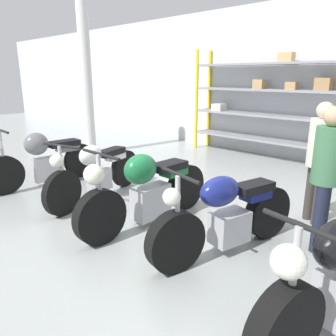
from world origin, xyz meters
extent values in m
plane|color=#9EA3A0|center=(0.00, 0.00, 0.00)|extent=(30.00, 30.00, 0.00)
cube|color=silver|center=(0.00, 4.89, 1.80)|extent=(30.00, 0.08, 3.60)
cylinder|color=yellow|center=(-2.60, 4.25, 1.30)|extent=(0.08, 0.08, 2.59)
cylinder|color=yellow|center=(-2.60, 4.80, 1.30)|extent=(0.08, 0.08, 2.59)
cube|color=gray|center=(-0.70, 4.52, 0.44)|extent=(3.81, 0.55, 0.05)
cube|color=gray|center=(-0.70, 4.52, 1.03)|extent=(3.81, 0.55, 0.05)
cube|color=gray|center=(-0.70, 4.52, 1.61)|extent=(3.81, 0.55, 0.05)
cube|color=gray|center=(-0.70, 4.52, 2.20)|extent=(3.81, 0.55, 0.05)
cube|color=#A87F51|center=(0.71, 4.44, 0.59)|extent=(0.27, 0.28, 0.25)
cube|color=silver|center=(-2.03, 4.48, 1.14)|extent=(0.30, 0.32, 0.17)
cube|color=tan|center=(-0.14, 4.51, 1.72)|extent=(0.24, 0.24, 0.16)
cube|color=tan|center=(-0.91, 4.50, 1.74)|extent=(0.26, 0.30, 0.21)
cube|color=#A87F51|center=(0.49, 4.63, 1.77)|extent=(0.32, 0.32, 0.26)
cube|color=tan|center=(-0.37, 4.60, 2.33)|extent=(0.35, 0.21, 0.21)
cylinder|color=silver|center=(-4.09, 1.82, 1.80)|extent=(0.28, 0.28, 3.60)
cylinder|color=black|center=(-2.58, -0.86, 0.33)|extent=(0.13, 0.66, 0.66)
cylinder|color=black|center=(-2.53, 0.56, 0.33)|extent=(0.13, 0.66, 0.66)
cube|color=#ADADB2|center=(-2.55, -0.10, 0.30)|extent=(0.20, 0.53, 0.43)
ellipsoid|color=slate|center=(-2.56, -0.27, 0.78)|extent=(0.35, 0.44, 0.40)
cube|color=black|center=(-2.54, 0.24, 0.72)|extent=(0.30, 0.57, 0.10)
cube|color=slate|center=(-2.54, 0.31, 0.63)|extent=(0.25, 0.40, 0.12)
cylinder|color=#ADADB2|center=(-2.58, -0.84, 0.70)|extent=(0.05, 0.05, 0.75)
cylinder|color=black|center=(-2.58, -0.81, 1.08)|extent=(0.61, 0.06, 0.04)
cylinder|color=black|center=(-1.09, -0.63, 0.33)|extent=(0.27, 0.66, 0.66)
cylinder|color=black|center=(-1.46, 0.81, 0.33)|extent=(0.27, 0.66, 0.66)
cube|color=#ADADB2|center=(-1.29, 0.14, 0.30)|extent=(0.29, 0.45, 0.35)
ellipsoid|color=silver|center=(-1.25, -0.03, 0.75)|extent=(0.36, 0.48, 0.31)
cube|color=black|center=(-1.37, 0.45, 0.70)|extent=(0.34, 0.57, 0.10)
cube|color=silver|center=(-1.40, 0.55, 0.61)|extent=(0.27, 0.40, 0.12)
cylinder|color=#ADADB2|center=(-1.10, -0.61, 0.67)|extent=(0.06, 0.06, 0.68)
sphere|color=silver|center=(-1.08, -0.68, 0.81)|extent=(0.19, 0.19, 0.19)
cylinder|color=black|center=(-1.10, -0.58, 1.00)|extent=(0.66, 0.20, 0.04)
cylinder|color=black|center=(-0.01, -0.75, 0.34)|extent=(0.15, 0.67, 0.67)
cylinder|color=black|center=(0.01, 0.77, 0.34)|extent=(0.15, 0.67, 0.67)
cube|color=#ADADB2|center=(0.00, 0.06, 0.30)|extent=(0.27, 0.53, 0.44)
ellipsoid|color=#196B38|center=(0.00, -0.11, 0.79)|extent=(0.34, 0.48, 0.39)
cube|color=black|center=(0.01, 0.41, 0.73)|extent=(0.28, 0.52, 0.10)
cube|color=#196B38|center=(0.01, 0.51, 0.64)|extent=(0.24, 0.37, 0.12)
cylinder|color=#ADADB2|center=(-0.01, -0.73, 0.71)|extent=(0.05, 0.05, 0.75)
sphere|color=silver|center=(-0.01, -0.80, 0.87)|extent=(0.24, 0.24, 0.24)
cylinder|color=black|center=(-0.01, -0.70, 1.08)|extent=(0.70, 0.05, 0.04)
cylinder|color=black|center=(1.02, -0.56, 0.33)|extent=(0.30, 0.67, 0.65)
cylinder|color=black|center=(1.34, 0.77, 0.33)|extent=(0.30, 0.67, 0.65)
cube|color=#ADADB2|center=(1.19, 0.15, 0.29)|extent=(0.37, 0.48, 0.36)
ellipsoid|color=navy|center=(1.15, -0.01, 0.75)|extent=(0.39, 0.55, 0.33)
cube|color=black|center=(1.27, 0.49, 0.70)|extent=(0.34, 0.54, 0.10)
cube|color=navy|center=(1.28, 0.54, 0.61)|extent=(0.27, 0.38, 0.12)
cylinder|color=#ADADB2|center=(1.03, -0.54, 0.67)|extent=(0.06, 0.06, 0.69)
sphere|color=silver|center=(1.01, -0.61, 0.82)|extent=(0.18, 0.18, 0.18)
cylinder|color=black|center=(1.04, -0.52, 1.01)|extent=(0.59, 0.17, 0.04)
cylinder|color=black|center=(2.34, -0.95, 0.33)|extent=(0.29, 0.69, 0.67)
cylinder|color=#ADADB2|center=(2.35, -0.93, 0.70)|extent=(0.06, 0.06, 0.73)
sphere|color=silver|center=(2.33, -1.00, 0.85)|extent=(0.22, 0.22, 0.22)
cylinder|color=black|center=(2.35, -0.90, 1.06)|extent=(0.56, 0.15, 0.04)
cylinder|color=#38332D|center=(1.51, 1.66, 0.39)|extent=(0.13, 0.13, 0.79)
cylinder|color=#38332D|center=(1.66, 1.56, 0.39)|extent=(0.13, 0.13, 0.79)
cylinder|color=beige|center=(1.58, 1.61, 1.10)|extent=(0.44, 0.44, 0.62)
sphere|color=beige|center=(1.58, 1.61, 1.52)|extent=(0.21, 0.21, 0.21)
cylinder|color=#1E2338|center=(1.90, 1.00, 0.40)|extent=(0.13, 0.13, 0.79)
cylinder|color=#1E2338|center=(1.92, 0.82, 0.40)|extent=(0.13, 0.13, 0.79)
cylinder|color=#3F724C|center=(1.91, 0.91, 1.11)|extent=(0.36, 0.36, 0.63)
sphere|color=tan|center=(1.91, 0.91, 1.53)|extent=(0.21, 0.21, 0.21)
camera|label=1|loc=(3.01, -2.76, 1.93)|focal=35.00mm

